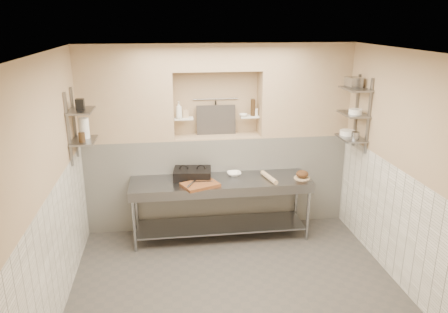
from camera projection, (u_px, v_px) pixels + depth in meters
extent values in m
cube|color=#46423E|center=(234.00, 285.00, 5.45)|extent=(4.00, 3.90, 0.10)
cube|color=silver|center=(236.00, 46.00, 4.57)|extent=(4.00, 3.90, 0.10)
cube|color=tan|center=(50.00, 185.00, 4.75)|extent=(0.10, 3.90, 2.80)
cube|color=tan|center=(402.00, 168.00, 5.28)|extent=(0.10, 3.90, 2.80)
cube|color=tan|center=(215.00, 133.00, 6.90)|extent=(4.00, 0.10, 2.80)
cube|color=tan|center=(280.00, 271.00, 3.13)|extent=(4.00, 0.10, 2.80)
cube|color=white|center=(217.00, 180.00, 6.88)|extent=(4.00, 0.40, 1.40)
cube|color=tan|center=(217.00, 136.00, 6.66)|extent=(1.30, 0.40, 0.02)
cube|color=tan|center=(126.00, 93.00, 6.28)|extent=(1.35, 0.40, 1.40)
cube|color=tan|center=(303.00, 89.00, 6.63)|extent=(1.35, 0.40, 1.40)
cube|color=tan|center=(217.00, 57.00, 6.30)|extent=(1.30, 0.40, 0.40)
cube|color=white|center=(63.00, 242.00, 4.97)|extent=(0.02, 3.90, 1.40)
cube|color=white|center=(391.00, 221.00, 5.48)|extent=(0.02, 3.90, 1.40)
cube|color=white|center=(184.00, 118.00, 6.51)|extent=(0.28, 0.16, 0.02)
cube|color=white|center=(249.00, 116.00, 6.64)|extent=(0.28, 0.16, 0.02)
cylinder|color=gray|center=(215.00, 99.00, 6.66)|extent=(0.70, 0.02, 0.02)
cylinder|color=black|center=(216.00, 110.00, 6.69)|extent=(0.02, 0.02, 0.30)
cube|color=#383330|center=(216.00, 120.00, 6.69)|extent=(0.60, 0.08, 0.45)
cube|color=slate|center=(75.00, 123.00, 5.82)|extent=(0.03, 0.03, 0.95)
cube|color=slate|center=(69.00, 130.00, 5.44)|extent=(0.03, 0.03, 0.95)
cube|color=slate|center=(84.00, 141.00, 5.71)|extent=(0.30, 0.50, 0.02)
cube|color=slate|center=(81.00, 111.00, 5.59)|extent=(0.30, 0.50, 0.03)
cube|color=slate|center=(356.00, 111.00, 6.31)|extent=(0.03, 0.03, 1.05)
cube|color=slate|center=(369.00, 117.00, 5.94)|extent=(0.03, 0.03, 1.05)
cube|color=slate|center=(351.00, 138.00, 6.21)|extent=(0.30, 0.50, 0.02)
cube|color=slate|center=(353.00, 114.00, 6.11)|extent=(0.30, 0.50, 0.02)
cube|color=slate|center=(355.00, 89.00, 6.00)|extent=(0.30, 0.50, 0.03)
cube|color=gray|center=(221.00, 181.00, 6.30)|extent=(2.60, 0.70, 0.04)
cube|color=gray|center=(221.00, 225.00, 6.52)|extent=(2.45, 0.60, 0.03)
cube|color=gray|center=(224.00, 194.00, 6.01)|extent=(2.60, 0.02, 0.12)
cylinder|color=gray|center=(134.00, 224.00, 6.01)|extent=(0.04, 0.04, 0.86)
cylinder|color=gray|center=(136.00, 206.00, 6.55)|extent=(0.04, 0.04, 0.86)
cylinder|color=gray|center=(308.00, 213.00, 6.33)|extent=(0.04, 0.04, 0.86)
cylinder|color=gray|center=(296.00, 198.00, 6.87)|extent=(0.04, 0.04, 0.86)
cube|color=black|center=(193.00, 175.00, 6.34)|extent=(0.57, 0.45, 0.10)
cube|color=black|center=(192.00, 171.00, 6.32)|extent=(0.57, 0.45, 0.05)
cube|color=brown|center=(200.00, 185.00, 6.05)|extent=(0.58, 0.50, 0.04)
cube|color=gray|center=(203.00, 182.00, 6.10)|extent=(0.27, 0.04, 0.01)
cylinder|color=gray|center=(192.00, 183.00, 6.01)|extent=(0.15, 0.26, 0.03)
imported|color=white|center=(234.00, 174.00, 6.47)|extent=(0.21, 0.21, 0.05)
cylinder|color=tan|center=(269.00, 177.00, 6.30)|extent=(0.16, 0.46, 0.07)
cylinder|color=tan|center=(302.00, 178.00, 6.36)|extent=(0.24, 0.24, 0.01)
ellipsoid|color=#4C2D19|center=(302.00, 174.00, 6.34)|extent=(0.18, 0.18, 0.11)
imported|color=white|center=(179.00, 110.00, 6.42)|extent=(0.13, 0.13, 0.25)
cube|color=tan|center=(186.00, 113.00, 6.51)|extent=(0.08, 0.08, 0.12)
imported|color=white|center=(243.00, 115.00, 6.58)|extent=(0.13, 0.13, 0.04)
cylinder|color=#352413|center=(253.00, 108.00, 6.59)|extent=(0.06, 0.06, 0.24)
cylinder|color=#352413|center=(253.00, 107.00, 6.60)|extent=(0.06, 0.06, 0.26)
cylinder|color=white|center=(256.00, 112.00, 6.63)|extent=(0.06, 0.06, 0.11)
cylinder|color=white|center=(84.00, 128.00, 5.75)|extent=(0.13, 0.13, 0.27)
cylinder|color=#352413|center=(82.00, 137.00, 5.58)|extent=(0.08, 0.08, 0.13)
cube|color=black|center=(80.00, 104.00, 5.54)|extent=(0.10, 0.10, 0.14)
cylinder|color=white|center=(348.00, 133.00, 6.32)|extent=(0.22, 0.22, 0.07)
cylinder|color=gray|center=(355.00, 136.00, 6.07)|extent=(0.11, 0.11, 0.11)
cylinder|color=white|center=(355.00, 112.00, 6.03)|extent=(0.18, 0.18, 0.07)
cube|color=gray|center=(354.00, 82.00, 6.05)|extent=(0.20, 0.23, 0.14)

